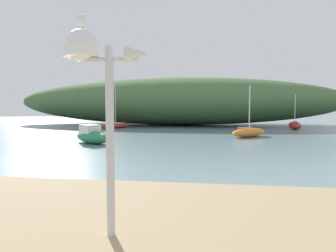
# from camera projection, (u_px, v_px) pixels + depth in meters

# --- Properties ---
(ground_plane) EXTENTS (120.00, 120.00, 0.00)m
(ground_plane) POSITION_uv_depth(u_px,v_px,m) (37.00, 160.00, 11.34)
(ground_plane) COLOR gray
(distant_hill) EXTENTS (43.23, 14.55, 6.17)m
(distant_hill) POSITION_uv_depth(u_px,v_px,m) (177.00, 102.00, 37.12)
(distant_hill) COLOR #476B3D
(distant_hill) RESTS_ON ground
(mast_structure) EXTENTS (1.23, 0.50, 3.00)m
(mast_structure) POSITION_uv_depth(u_px,v_px,m) (93.00, 67.00, 4.00)
(mast_structure) COLOR silver
(mast_structure) RESTS_ON beach_sand
(seagull_on_radar) EXTENTS (0.16, 0.35, 0.24)m
(seagull_on_radar) POSITION_uv_depth(u_px,v_px,m) (81.00, 20.00, 3.99)
(seagull_on_radar) COLOR orange
(seagull_on_radar) RESTS_ON mast_structure
(motorboat_west_reach) EXTENTS (3.11, 2.63, 1.12)m
(motorboat_west_reach) POSITION_uv_depth(u_px,v_px,m) (92.00, 136.00, 16.73)
(motorboat_west_reach) COLOR #287A4C
(motorboat_west_reach) RESTS_ON ground
(sailboat_east_reach) EXTENTS (3.28, 3.25, 3.82)m
(sailboat_east_reach) POSITION_uv_depth(u_px,v_px,m) (249.00, 132.00, 20.61)
(sailboat_east_reach) COLOR orange
(sailboat_east_reach) RESTS_ON ground
(sailboat_near_shore) EXTENTS (1.25, 3.15, 3.60)m
(sailboat_near_shore) POSITION_uv_depth(u_px,v_px,m) (295.00, 125.00, 28.73)
(sailboat_near_shore) COLOR #B72D28
(sailboat_near_shore) RESTS_ON ground
(sailboat_outer_mooring) EXTENTS (3.27, 4.26, 4.78)m
(sailboat_outer_mooring) POSITION_uv_depth(u_px,v_px,m) (116.00, 126.00, 30.35)
(sailboat_outer_mooring) COLOR #B72D28
(sailboat_outer_mooring) RESTS_ON ground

